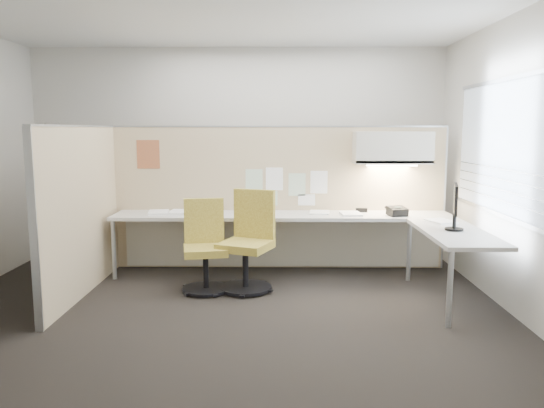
{
  "coord_description": "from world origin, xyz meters",
  "views": [
    {
      "loc": [
        0.56,
        -4.93,
        1.73
      ],
      "look_at": [
        0.48,
        0.8,
        0.92
      ],
      "focal_mm": 35.0,
      "sensor_mm": 36.0,
      "label": 1
    }
  ],
  "objects_px": {
    "chair_left": "(205,249)",
    "desk": "(311,227)",
    "chair_right": "(248,244)",
    "monitor": "(455,204)",
    "phone": "(397,211)"
  },
  "relations": [
    {
      "from": "chair_left",
      "to": "desk",
      "type": "bearing_deg",
      "value": 12.13
    },
    {
      "from": "chair_right",
      "to": "desk",
      "type": "bearing_deg",
      "value": 54.92
    },
    {
      "from": "desk",
      "to": "chair_left",
      "type": "bearing_deg",
      "value": -156.86
    },
    {
      "from": "desk",
      "to": "monitor",
      "type": "height_order",
      "value": "monitor"
    },
    {
      "from": "chair_right",
      "to": "phone",
      "type": "relative_size",
      "value": 4.24
    },
    {
      "from": "desk",
      "to": "chair_right",
      "type": "bearing_deg",
      "value": -146.72
    },
    {
      "from": "chair_right",
      "to": "monitor",
      "type": "relative_size",
      "value": 2.32
    },
    {
      "from": "chair_left",
      "to": "chair_right",
      "type": "xyz_separation_m",
      "value": [
        0.46,
        0.04,
        0.04
      ]
    },
    {
      "from": "desk",
      "to": "phone",
      "type": "relative_size",
      "value": 16.03
    },
    {
      "from": "monitor",
      "to": "chair_left",
      "type": "bearing_deg",
      "value": 98.21
    },
    {
      "from": "phone",
      "to": "monitor",
      "type": "bearing_deg",
      "value": -81.63
    },
    {
      "from": "chair_left",
      "to": "phone",
      "type": "relative_size",
      "value": 3.87
    },
    {
      "from": "chair_left",
      "to": "monitor",
      "type": "xyz_separation_m",
      "value": [
        2.54,
        -0.36,
        0.54
      ]
    },
    {
      "from": "chair_left",
      "to": "chair_right",
      "type": "bearing_deg",
      "value": -6.34
    },
    {
      "from": "monitor",
      "to": "desk",
      "type": "bearing_deg",
      "value": 74.2
    }
  ]
}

